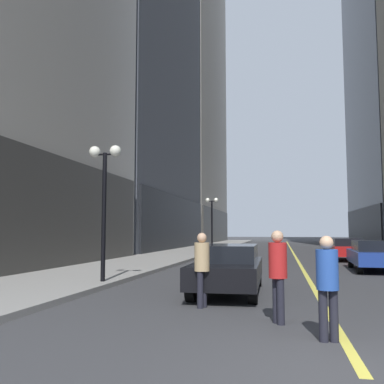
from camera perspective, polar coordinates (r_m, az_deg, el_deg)
The scene contains 12 objects.
ground_plane at distance 40.50m, azimuth 12.99°, elevation -7.49°, with size 200.00×200.00×0.00m, color #38383A.
sidewalk_left at distance 41.14m, azimuth 1.33°, elevation -7.48°, with size 4.50×78.00×0.15m, color gray.
lane_centre_stripe at distance 40.50m, azimuth 12.99°, elevation -7.48°, with size 0.16×70.00×0.01m, color #E5D64C.
building_left_far at distance 72.32m, azimuth -2.12°, elevation 16.07°, with size 13.11×26.00×56.07m.
car_black at distance 12.27m, azimuth 4.85°, elevation -9.76°, with size 1.81×4.80×1.32m.
car_blue at distance 20.42m, azimuth 22.79°, elevation -7.55°, with size 2.00×4.79×1.32m.
car_red at distance 27.18m, azimuth 19.58°, elevation -6.98°, with size 1.75×4.47×1.32m.
pedestrian_in_blue_hoodie at distance 7.19m, azimuth 17.40°, elevation -10.96°, with size 0.39×0.39×1.63m.
pedestrian_in_red_jacket at distance 8.32m, azimuth 11.24°, elevation -9.91°, with size 0.46×0.46×1.71m.
pedestrian_in_tan_trench at distance 9.86m, azimuth 1.32°, elevation -9.44°, with size 0.43×0.43×1.66m.
street_lamp_left_near at distance 14.03m, azimuth -11.45°, elevation 1.28°, with size 1.06×0.36×4.43m.
street_lamp_left_far at distance 35.21m, azimuth 2.63°, elevation -2.68°, with size 1.06×0.36×4.43m.
Camera 1 is at (-0.93, -5.45, 1.69)m, focal length 40.53 mm.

